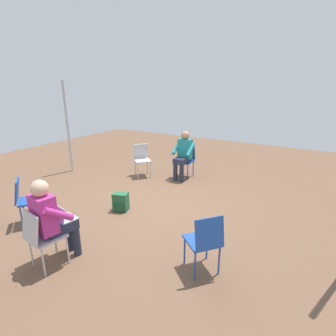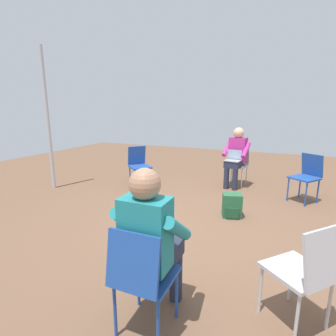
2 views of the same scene
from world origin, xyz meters
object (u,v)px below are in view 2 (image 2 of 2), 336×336
(chair_northwest, at_px, (307,174))
(person_in_teal, at_px, (152,237))
(chair_southwest, at_px, (139,163))
(backpack_near_laptop_user, at_px, (232,207))
(person_with_laptop, at_px, (236,154))
(chair_west, at_px, (238,162))
(chair_northeast, at_px, (306,269))
(chair_east, at_px, (142,274))

(chair_northwest, height_order, person_in_teal, person_in_teal)
(chair_southwest, bearing_deg, backpack_near_laptop_user, 108.82)
(chair_southwest, relative_size, person_with_laptop, 0.69)
(person_with_laptop, relative_size, person_in_teal, 1.00)
(chair_west, height_order, person_with_laptop, person_with_laptop)
(chair_west, xyz_separation_m, backpack_near_laptop_user, (1.82, 0.22, -0.34))
(chair_southwest, bearing_deg, chair_west, 158.08)
(chair_northeast, height_order, chair_southwest, same)
(chair_southwest, height_order, person_with_laptop, person_with_laptop)
(chair_east, height_order, chair_southwest, same)
(chair_east, bearing_deg, backpack_near_laptop_user, 84.72)
(chair_northwest, relative_size, chair_east, 1.00)
(chair_northwest, relative_size, person_in_teal, 0.69)
(chair_northeast, bearing_deg, person_with_laptop, 58.75)
(chair_northwest, height_order, chair_east, same)
(chair_northwest, bearing_deg, chair_northeast, 122.69)
(chair_east, xyz_separation_m, person_with_laptop, (-4.08, -0.06, 0.20))
(chair_west, relative_size, person_with_laptop, 0.69)
(person_with_laptop, bearing_deg, backpack_near_laptop_user, 107.31)
(chair_west, relative_size, backpack_near_laptop_user, 2.36)
(chair_northeast, distance_m, person_with_laptop, 3.73)
(chair_west, distance_m, chair_northeast, 3.88)
(chair_west, distance_m, person_in_teal, 4.09)
(chair_northeast, bearing_deg, backpack_near_laptop_user, 65.83)
(chair_west, distance_m, chair_east, 4.25)
(chair_west, relative_size, chair_northwest, 1.00)
(backpack_near_laptop_user, bearing_deg, chair_east, -4.47)
(backpack_near_laptop_user, bearing_deg, chair_northwest, 139.12)
(chair_southwest, bearing_deg, chair_east, 70.77)
(chair_northwest, relative_size, backpack_near_laptop_user, 2.36)
(chair_southwest, xyz_separation_m, person_with_laptop, (-0.82, 1.86, 0.20))
(chair_northwest, distance_m, person_with_laptop, 1.39)
(chair_west, relative_size, person_in_teal, 0.69)
(chair_southwest, distance_m, person_in_teal, 3.64)
(chair_east, xyz_separation_m, backpack_near_laptop_user, (-2.43, 0.19, -0.34))
(chair_east, relative_size, chair_southwest, 1.00)
(chair_southwest, height_order, person_in_teal, person_in_teal)
(chair_east, distance_m, backpack_near_laptop_user, 2.46)
(chair_northwest, xyz_separation_m, person_with_laptop, (-0.43, -1.31, 0.20))
(chair_northwest, bearing_deg, backpack_near_laptop_user, 85.36)
(chair_southwest, xyz_separation_m, person_in_teal, (3.09, 1.92, 0.20))
(chair_west, distance_m, backpack_near_laptop_user, 1.87)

